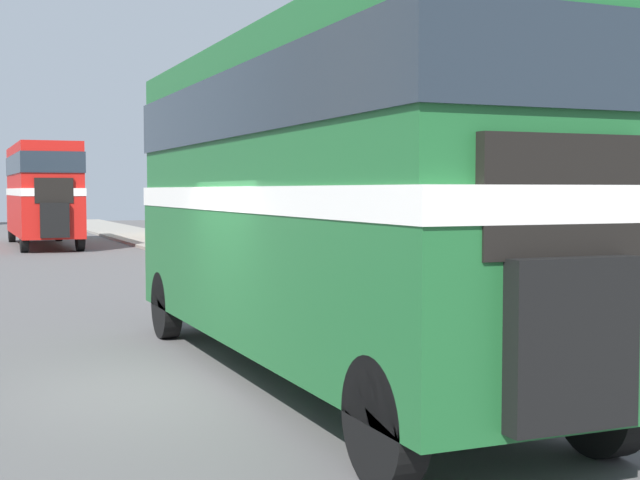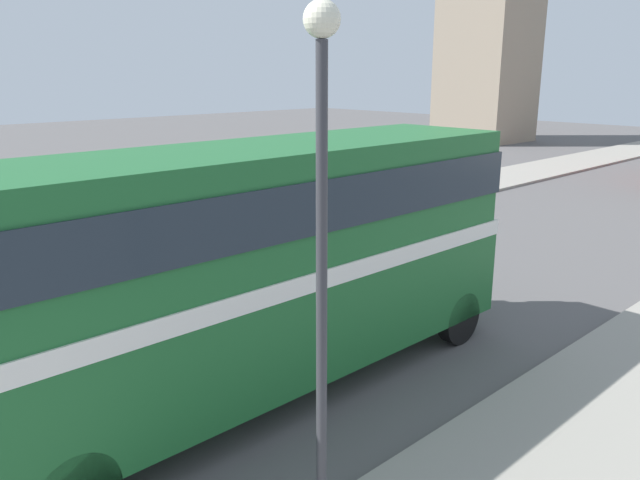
# 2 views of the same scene
# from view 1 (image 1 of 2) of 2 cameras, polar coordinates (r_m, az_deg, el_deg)

# --- Properties ---
(ground_plane) EXTENTS (120.00, 120.00, 0.00)m
(ground_plane) POSITION_cam_1_polar(r_m,az_deg,el_deg) (10.95, -10.98, -9.47)
(ground_plane) COLOR #565454
(sidewalk_right) EXTENTS (3.50, 120.00, 0.12)m
(sidewalk_right) POSITION_cam_1_polar(r_m,az_deg,el_deg) (13.92, 17.58, -6.58)
(sidewalk_right) COLOR gray
(sidewalk_right) RESTS_ON ground_plane
(double_decker_bus) EXTENTS (2.48, 9.88, 4.21)m
(double_decker_bus) POSITION_cam_1_polar(r_m,az_deg,el_deg) (11.13, 0.04, 3.79)
(double_decker_bus) COLOR #1E602D
(double_decker_bus) RESTS_ON ground_plane
(bus_distant) EXTENTS (2.39, 9.54, 4.27)m
(bus_distant) POSITION_cam_1_polar(r_m,az_deg,el_deg) (39.66, -17.35, 3.28)
(bus_distant) COLOR red
(bus_distant) RESTS_ON ground_plane
(pedestrian_walking) EXTENTS (0.35, 0.35, 1.72)m
(pedestrian_walking) POSITION_cam_1_polar(r_m,az_deg,el_deg) (25.71, -3.10, 0.32)
(pedestrian_walking) COLOR #282833
(pedestrian_walking) RESTS_ON sidewalk_right
(street_lamp) EXTENTS (0.36, 0.36, 5.86)m
(street_lamp) POSITION_cam_1_polar(r_m,az_deg,el_deg) (11.32, 19.51, 10.97)
(street_lamp) COLOR #38383D
(street_lamp) RESTS_ON sidewalk_right
(shop_building_block) EXTENTS (17.37, 9.42, 7.82)m
(shop_building_block) POSITION_cam_1_polar(r_m,az_deg,el_deg) (47.15, 2.36, 5.06)
(shop_building_block) COLOR beige
(shop_building_block) RESTS_ON ground_plane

